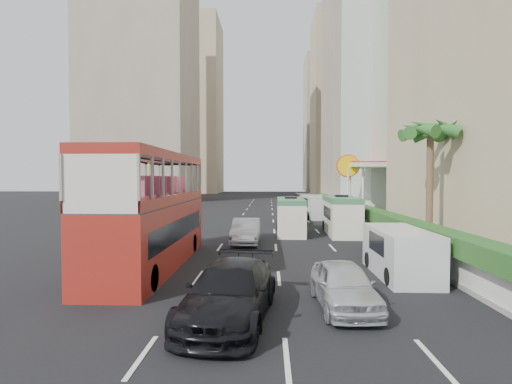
{
  "coord_description": "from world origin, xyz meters",
  "views": [
    {
      "loc": [
        -0.79,
        -17.61,
        3.96
      ],
      "look_at": [
        -1.5,
        4.0,
        3.2
      ],
      "focal_mm": 28.0,
      "sensor_mm": 36.0,
      "label": 1
    }
  ],
  "objects_px": {
    "car_silver_lane_a": "(246,244)",
    "panel_van_near": "(400,253)",
    "palm_tree": "(430,189)",
    "panel_van_far": "(316,207)",
    "double_decker_bus": "(152,210)",
    "car_black": "(230,320)",
    "van_asset": "(294,223)",
    "shell_station": "(376,190)",
    "minibus_far": "(341,216)",
    "car_silver_lane_b": "(343,308)",
    "minibus_near": "(291,216)"
  },
  "relations": [
    {
      "from": "car_silver_lane_a",
      "to": "panel_van_near",
      "type": "distance_m",
      "value": 10.25
    },
    {
      "from": "double_decker_bus",
      "to": "panel_van_far",
      "type": "distance_m",
      "value": 24.14
    },
    {
      "from": "double_decker_bus",
      "to": "panel_van_far",
      "type": "height_order",
      "value": "double_decker_bus"
    },
    {
      "from": "panel_van_far",
      "to": "shell_station",
      "type": "xyz_separation_m",
      "value": [
        6.12,
        1.02,
        1.65
      ]
    },
    {
      "from": "palm_tree",
      "to": "shell_station",
      "type": "distance_m",
      "value": 19.14
    },
    {
      "from": "palm_tree",
      "to": "car_black",
      "type": "bearing_deg",
      "value": -132.26
    },
    {
      "from": "car_silver_lane_a",
      "to": "panel_van_near",
      "type": "xyz_separation_m",
      "value": [
        6.67,
        -7.73,
        0.95
      ]
    },
    {
      "from": "car_black",
      "to": "panel_van_near",
      "type": "relative_size",
      "value": 1.13
    },
    {
      "from": "panel_van_near",
      "to": "palm_tree",
      "type": "relative_size",
      "value": 0.74
    },
    {
      "from": "car_silver_lane_a",
      "to": "car_silver_lane_b",
      "type": "relative_size",
      "value": 1.1
    },
    {
      "from": "minibus_far",
      "to": "panel_van_near",
      "type": "xyz_separation_m",
      "value": [
        0.21,
        -11.99,
        -0.37
      ]
    },
    {
      "from": "double_decker_bus",
      "to": "car_silver_lane_a",
      "type": "xyz_separation_m",
      "value": [
        3.81,
        6.28,
        -2.53
      ]
    },
    {
      "from": "car_silver_lane_b",
      "to": "panel_van_far",
      "type": "xyz_separation_m",
      "value": [
        2.39,
        27.48,
        1.1
      ]
    },
    {
      "from": "car_black",
      "to": "minibus_near",
      "type": "distance_m",
      "value": 17.6
    },
    {
      "from": "minibus_far",
      "to": "van_asset",
      "type": "bearing_deg",
      "value": 113.27
    },
    {
      "from": "car_silver_lane_a",
      "to": "palm_tree",
      "type": "xyz_separation_m",
      "value": [
        9.99,
        -2.28,
        3.38
      ]
    },
    {
      "from": "double_decker_bus",
      "to": "van_asset",
      "type": "distance_m",
      "value": 19.31
    },
    {
      "from": "panel_van_far",
      "to": "car_black",
      "type": "bearing_deg",
      "value": -107.05
    },
    {
      "from": "double_decker_bus",
      "to": "car_silver_lane_a",
      "type": "distance_m",
      "value": 7.77
    },
    {
      "from": "panel_van_far",
      "to": "van_asset",
      "type": "bearing_deg",
      "value": -125.5
    },
    {
      "from": "panel_van_near",
      "to": "shell_station",
      "type": "xyz_separation_m",
      "value": [
        5.51,
        24.45,
        1.8
      ]
    },
    {
      "from": "palm_tree",
      "to": "double_decker_bus",
      "type": "bearing_deg",
      "value": -163.84
    },
    {
      "from": "panel_van_near",
      "to": "minibus_far",
      "type": "bearing_deg",
      "value": 91.42
    },
    {
      "from": "car_silver_lane_a",
      "to": "shell_station",
      "type": "xyz_separation_m",
      "value": [
        12.19,
        16.72,
        2.75
      ]
    },
    {
      "from": "car_silver_lane_a",
      "to": "minibus_far",
      "type": "height_order",
      "value": "minibus_far"
    },
    {
      "from": "car_black",
      "to": "panel_van_far",
      "type": "relative_size",
      "value": 0.97
    },
    {
      "from": "car_black",
      "to": "shell_station",
      "type": "relative_size",
      "value": 0.67
    },
    {
      "from": "car_silver_lane_a",
      "to": "panel_van_far",
      "type": "bearing_deg",
      "value": 69.44
    },
    {
      "from": "panel_van_far",
      "to": "shell_station",
      "type": "distance_m",
      "value": 6.42
    },
    {
      "from": "double_decker_bus",
      "to": "panel_van_far",
      "type": "xyz_separation_m",
      "value": [
        9.88,
        21.98,
        -1.43
      ]
    },
    {
      "from": "car_silver_lane_a",
      "to": "minibus_far",
      "type": "distance_m",
      "value": 7.85
    },
    {
      "from": "car_silver_lane_b",
      "to": "van_asset",
      "type": "relative_size",
      "value": 0.86
    },
    {
      "from": "panel_van_near",
      "to": "car_silver_lane_b",
      "type": "bearing_deg",
      "value": -126.15
    },
    {
      "from": "palm_tree",
      "to": "car_silver_lane_b",
      "type": "bearing_deg",
      "value": -123.62
    },
    {
      "from": "minibus_near",
      "to": "minibus_far",
      "type": "height_order",
      "value": "minibus_far"
    },
    {
      "from": "car_black",
      "to": "panel_van_near",
      "type": "xyz_separation_m",
      "value": [
        6.37,
        5.2,
        0.95
      ]
    },
    {
      "from": "minibus_near",
      "to": "panel_van_far",
      "type": "relative_size",
      "value": 1.02
    },
    {
      "from": "van_asset",
      "to": "shell_station",
      "type": "bearing_deg",
      "value": 34.74
    },
    {
      "from": "panel_van_near",
      "to": "panel_van_far",
      "type": "distance_m",
      "value": 23.44
    },
    {
      "from": "double_decker_bus",
      "to": "panel_van_near",
      "type": "distance_m",
      "value": 10.7
    },
    {
      "from": "car_black",
      "to": "van_asset",
      "type": "height_order",
      "value": "car_black"
    },
    {
      "from": "car_black",
      "to": "van_asset",
      "type": "bearing_deg",
      "value": 89.18
    },
    {
      "from": "car_silver_lane_a",
      "to": "car_black",
      "type": "xyz_separation_m",
      "value": [
        0.31,
        -12.93,
        0.0
      ]
    },
    {
      "from": "minibus_far",
      "to": "panel_van_near",
      "type": "bearing_deg",
      "value": -87.72
    },
    {
      "from": "panel_van_far",
      "to": "panel_van_near",
      "type": "bearing_deg",
      "value": -94.19
    },
    {
      "from": "shell_station",
      "to": "panel_van_near",
      "type": "bearing_deg",
      "value": -102.71
    },
    {
      "from": "minibus_near",
      "to": "panel_van_far",
      "type": "xyz_separation_m",
      "value": [
        3.13,
        11.27,
        -0.15
      ]
    },
    {
      "from": "car_silver_lane_a",
      "to": "double_decker_bus",
      "type": "bearing_deg",
      "value": -120.72
    },
    {
      "from": "car_silver_lane_a",
      "to": "minibus_near",
      "type": "bearing_deg",
      "value": 57.06
    },
    {
      "from": "car_silver_lane_b",
      "to": "panel_van_near",
      "type": "xyz_separation_m",
      "value": [
        3.0,
        4.05,
        0.95
      ]
    }
  ]
}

